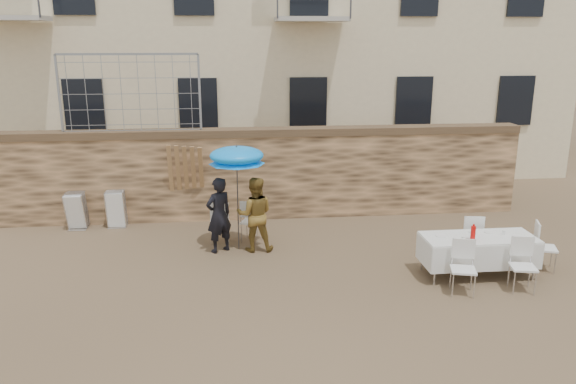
{
  "coord_description": "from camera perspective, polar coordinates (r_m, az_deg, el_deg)",
  "views": [
    {
      "loc": [
        -0.72,
        -8.49,
        4.37
      ],
      "look_at": [
        0.4,
        2.2,
        1.4
      ],
      "focal_mm": 35.0,
      "sensor_mm": 36.0,
      "label": 1
    }
  ],
  "objects": [
    {
      "name": "couple_chair_right",
      "position": [
        12.38,
        -3.71,
        -2.9
      ],
      "size": [
        0.63,
        0.63,
        0.96
      ],
      "primitive_type": null,
      "rotation": [
        0.0,
        0.0,
        2.75
      ],
      "color": "white",
      "rests_on": "ground"
    },
    {
      "name": "soda_bottle",
      "position": [
        10.86,
        18.29,
        -3.98
      ],
      "size": [
        0.09,
        0.09,
        0.26
      ],
      "primitive_type": "cylinder",
      "color": "red",
      "rests_on": "banquet_table"
    },
    {
      "name": "woman_dress",
      "position": [
        11.76,
        -3.38,
        -2.28
      ],
      "size": [
        0.8,
        0.64,
        1.59
      ],
      "primitive_type": "imported",
      "rotation": [
        0.0,
        0.0,
        3.09
      ],
      "color": "#AA8134",
      "rests_on": "ground"
    },
    {
      "name": "table_chair_front_left",
      "position": [
        10.34,
        17.39,
        -7.41
      ],
      "size": [
        0.59,
        0.59,
        0.96
      ],
      "primitive_type": null,
      "rotation": [
        0.0,
        0.0,
        -0.26
      ],
      "color": "white",
      "rests_on": "ground"
    },
    {
      "name": "stone_wall",
      "position": [
        13.9,
        -2.85,
        1.82
      ],
      "size": [
        13.0,
        0.5,
        2.2
      ],
      "primitive_type": "cube",
      "color": "olive",
      "rests_on": "ground"
    },
    {
      "name": "table_chair_front_right",
      "position": [
        10.81,
        22.8,
        -6.92
      ],
      "size": [
        0.57,
        0.57,
        0.96
      ],
      "primitive_type": null,
      "rotation": [
        0.0,
        0.0,
        -0.2
      ],
      "color": "white",
      "rests_on": "ground"
    },
    {
      "name": "chair_stack_right",
      "position": [
        13.97,
        -16.97,
        -1.5
      ],
      "size": [
        0.46,
        0.4,
        0.92
      ],
      "primitive_type": null,
      "color": "white",
      "rests_on": "ground"
    },
    {
      "name": "couple_chair_left",
      "position": [
        12.38,
        -6.95,
        -2.99
      ],
      "size": [
        0.49,
        0.49,
        0.96
      ],
      "primitive_type": null,
      "rotation": [
        0.0,
        0.0,
        3.17
      ],
      "color": "white",
      "rests_on": "ground"
    },
    {
      "name": "table_chair_side",
      "position": [
        11.94,
        24.69,
        -5.06
      ],
      "size": [
        0.61,
        0.61,
        0.96
      ],
      "primitive_type": null,
      "rotation": [
        0.0,
        0.0,
        1.24
      ],
      "color": "white",
      "rests_on": "ground"
    },
    {
      "name": "chair_stack_left",
      "position": [
        14.18,
        -20.54,
        -1.58
      ],
      "size": [
        0.46,
        0.47,
        0.92
      ],
      "primitive_type": null,
      "color": "white",
      "rests_on": "ground"
    },
    {
      "name": "umbrella",
      "position": [
        11.55,
        -5.23,
        3.4
      ],
      "size": [
        1.16,
        1.16,
        2.09
      ],
      "color": "#3F3F44",
      "rests_on": "ground"
    },
    {
      "name": "chain_link_fence",
      "position": [
        13.74,
        -15.73,
        9.58
      ],
      "size": [
        3.2,
        0.06,
        1.8
      ],
      "primitive_type": null,
      "color": "gray",
      "rests_on": "stone_wall"
    },
    {
      "name": "wood_planks",
      "position": [
        13.68,
        -10.5,
        0.91
      ],
      "size": [
        0.7,
        0.2,
        2.0
      ],
      "primitive_type": null,
      "color": "#A37749",
      "rests_on": "ground"
    },
    {
      "name": "banquet_table",
      "position": [
        11.13,
        18.85,
        -4.51
      ],
      "size": [
        2.1,
        0.85,
        0.78
      ],
      "color": "silver",
      "rests_on": "ground"
    },
    {
      "name": "man_suit",
      "position": [
        11.75,
        -7.04,
        -2.34
      ],
      "size": [
        0.7,
        0.64,
        1.61
      ],
      "primitive_type": "imported",
      "rotation": [
        0.0,
        0.0,
        3.71
      ],
      "color": "black",
      "rests_on": "ground"
    },
    {
      "name": "table_chair_back",
      "position": [
        11.97,
        18.05,
        -4.31
      ],
      "size": [
        0.55,
        0.55,
        0.96
      ],
      "primitive_type": null,
      "rotation": [
        0.0,
        0.0,
        2.98
      ],
      "color": "white",
      "rests_on": "ground"
    },
    {
      "name": "ground",
      "position": [
        9.58,
        -1.03,
        -11.71
      ],
      "size": [
        80.0,
        80.0,
        0.0
      ],
      "primitive_type": "plane",
      "color": "brown",
      "rests_on": "ground"
    }
  ]
}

